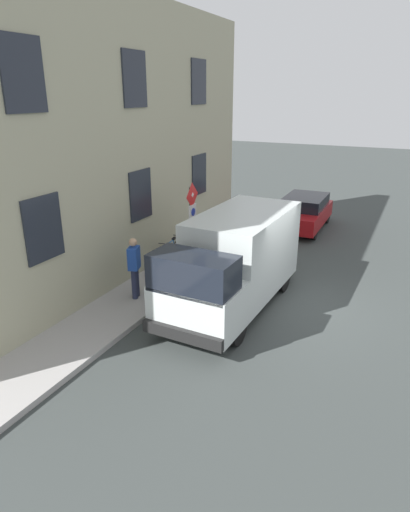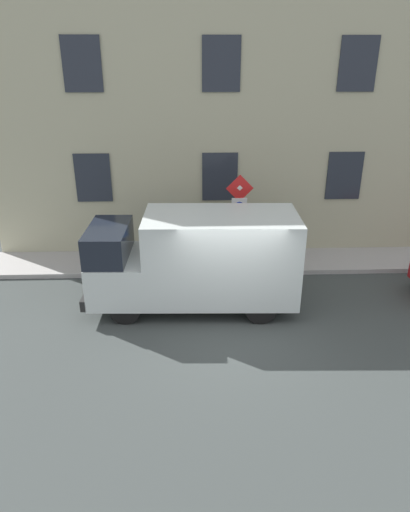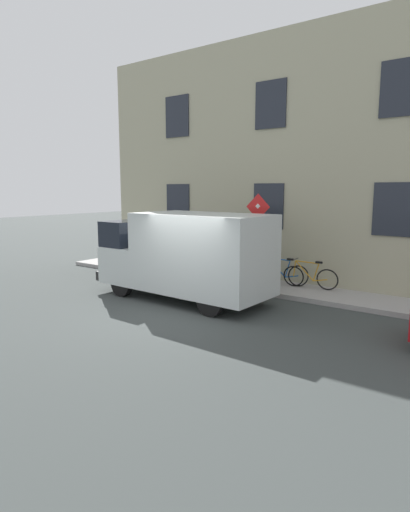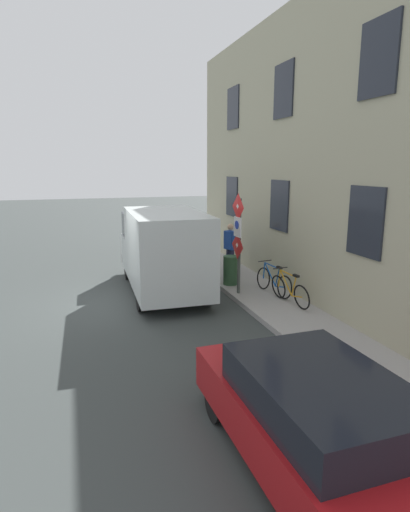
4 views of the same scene
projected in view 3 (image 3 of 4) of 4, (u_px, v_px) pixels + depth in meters
ground_plane at (183, 313)px, 11.18m from camera, size 80.00×80.00×0.00m
sidewalk_slab at (254, 285)px, 14.09m from camera, size 1.74×16.27×0.14m
building_facade at (275, 162)px, 14.44m from camera, size 0.75×14.27×8.13m
sign_post_stacked at (258, 232)px, 13.00m from camera, size 0.15×0.56×2.77m
delivery_van at (186, 254)px, 12.31m from camera, size 2.16×5.39×2.50m
bicycle_orange at (310, 277)px, 13.23m from camera, size 0.46×1.71×0.89m
bicycle_blue at (282, 273)px, 13.79m from camera, size 0.48×1.71×0.89m
pedestrian at (210, 250)px, 14.93m from camera, size 0.37×0.46×1.72m
litter_bin at (234, 270)px, 13.87m from camera, size 0.44×0.44×0.90m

